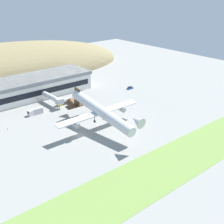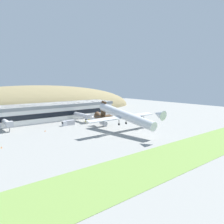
{
  "view_description": "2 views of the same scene",
  "coord_description": "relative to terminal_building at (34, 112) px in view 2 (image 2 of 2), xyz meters",
  "views": [
    {
      "loc": [
        -64.5,
        -96.31,
        59.53
      ],
      "look_at": [
        14.05,
        -4.22,
        8.08
      ],
      "focal_mm": 50.0,
      "sensor_mm": 36.0,
      "label": 1
    },
    {
      "loc": [
        -62.33,
        -80.9,
        25.29
      ],
      "look_at": [
        6.77,
        4.13,
        9.93
      ],
      "focal_mm": 35.0,
      "sensor_mm": 36.0,
      "label": 2
    }
  ],
  "objects": [
    {
      "name": "jetway_0",
      "position": [
        -20.2,
        -16.99,
        -2.06
      ],
      "size": [
        3.38,
        12.21,
        5.43
      ],
      "color": "silver",
      "rests_on": "ground_plane"
    },
    {
      "name": "traffic_cone_0",
      "position": [
        -29.98,
        -47.64,
        -5.77
      ],
      "size": [
        0.52,
        0.52,
        0.58
      ],
      "color": "orange",
      "rests_on": "ground_plane"
    },
    {
      "name": "service_car_0",
      "position": [
        71.36,
        -26.29,
        -5.46
      ],
      "size": [
        4.28,
        1.78,
        1.43
      ],
      "color": "#264C99",
      "rests_on": "ground_plane"
    },
    {
      "name": "cargo_airplane",
      "position": [
        24.6,
        -56.97,
        2.23
      ],
      "size": [
        41.72,
        48.21,
        11.79
      ],
      "color": "silver"
    },
    {
      "name": "terminal_building",
      "position": [
        0.0,
        0.0,
        0.0
      ],
      "size": [
        110.7,
        21.45,
        10.69
      ],
      "color": "white",
      "rests_on": "ground_plane"
    },
    {
      "name": "hill_backdrop",
      "position": [
        15.63,
        45.23,
        -6.05
      ],
      "size": [
        203.56,
        63.68,
        44.25
      ],
      "primitive_type": "ellipsoid",
      "color": "#8E7F56",
      "rests_on": "ground_plane"
    },
    {
      "name": "fuel_truck",
      "position": [
        10.88,
        -24.23,
        -4.63
      ],
      "size": [
        7.39,
        2.51,
        2.89
      ],
      "color": "silver",
      "rests_on": "ground_plane"
    },
    {
      "name": "jetway_1",
      "position": [
        23.56,
        -19.62,
        -2.06
      ],
      "size": [
        3.38,
        17.17,
        5.43
      ],
      "color": "silver",
      "rests_on": "ground_plane"
    },
    {
      "name": "ground_plane",
      "position": [
        14.28,
        -56.16,
        -6.05
      ],
      "size": [
        326.47,
        326.47,
        0.0
      ],
      "primitive_type": "plane",
      "color": "gray"
    },
    {
      "name": "box_truck",
      "position": [
        28.23,
        -21.83,
        -4.49
      ],
      "size": [
        7.45,
        2.79,
        3.28
      ],
      "color": "gold",
      "rests_on": "ground_plane"
    },
    {
      "name": "traffic_cone_1",
      "position": [
        -6.02,
        -31.12,
        -5.77
      ],
      "size": [
        0.52,
        0.52,
        0.58
      ],
      "color": "orange",
      "rests_on": "ground_plane"
    },
    {
      "name": "grass_strip_foreground",
      "position": [
        14.28,
        -94.71,
        -6.01
      ],
      "size": [
        293.82,
        20.7,
        0.08
      ],
      "primitive_type": "cube",
      "color": "#759947",
      "rests_on": "ground_plane"
    }
  ]
}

